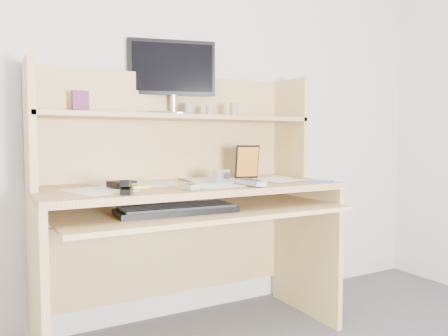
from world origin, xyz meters
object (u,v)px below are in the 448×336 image
desk (185,194)px  monitor (172,76)px  game_case (247,162)px  keyboard (177,209)px  tv_remote (250,182)px

desk → monitor: (0.00, 0.16, 0.59)m
game_case → monitor: 0.59m
desk → keyboard: size_ratio=2.72×
monitor → game_case: bearing=-11.4°
keyboard → tv_remote: bearing=1.1°
game_case → desk: bearing=-165.8°
tv_remote → game_case: game_case is taller
keyboard → monitor: 0.77m
game_case → tv_remote: bearing=-103.5°
desk → monitor: bearing=88.6°
desk → tv_remote: 0.35m
game_case → monitor: bearing=169.2°
game_case → monitor: monitor is taller
desk → game_case: desk is taller
keyboard → tv_remote: tv_remote is taller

